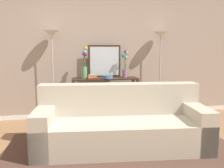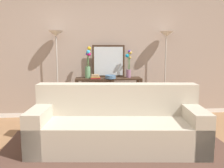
# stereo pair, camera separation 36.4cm
# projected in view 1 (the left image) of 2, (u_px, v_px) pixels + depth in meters

# --- Properties ---
(back_wall) EXTENTS (12.00, 0.15, 3.02)m
(back_wall) POSITION_uv_depth(u_px,v_px,m) (90.00, 43.00, 4.86)
(back_wall) COLOR white
(back_wall) RESTS_ON ground
(area_rug) EXTENTS (3.20, 1.89, 0.01)m
(area_rug) POSITION_uv_depth(u_px,v_px,m) (123.00, 151.00, 3.29)
(area_rug) COLOR #51382D
(area_rug) RESTS_ON ground
(couch) EXTENTS (2.42, 1.10, 0.88)m
(couch) POSITION_uv_depth(u_px,v_px,m) (121.00, 125.00, 3.40)
(couch) COLOR #BCB29E
(couch) RESTS_ON ground
(console_table) EXTENTS (1.28, 0.36, 0.83)m
(console_table) POSITION_uv_depth(u_px,v_px,m) (105.00, 91.00, 4.70)
(console_table) COLOR #382619
(console_table) RESTS_ON ground
(floor_lamp_left) EXTENTS (0.28, 0.28, 1.72)m
(floor_lamp_left) POSITION_uv_depth(u_px,v_px,m) (52.00, 51.00, 4.47)
(floor_lamp_left) COLOR #B7B2A8
(floor_lamp_left) RESTS_ON ground
(floor_lamp_right) EXTENTS (0.28, 0.28, 1.73)m
(floor_lamp_right) POSITION_uv_depth(u_px,v_px,m) (161.00, 50.00, 4.85)
(floor_lamp_right) COLOR #B7B2A8
(floor_lamp_right) RESTS_ON ground
(wall_mirror) EXTENTS (0.64, 0.02, 0.63)m
(wall_mirror) POSITION_uv_depth(u_px,v_px,m) (104.00, 61.00, 4.76)
(wall_mirror) COLOR #382619
(wall_mirror) RESTS_ON console_table
(vase_tall_flowers) EXTENTS (0.12, 0.13, 0.61)m
(vase_tall_flowers) POSITION_uv_depth(u_px,v_px,m) (85.00, 65.00, 4.57)
(vase_tall_flowers) COLOR #669E6B
(vase_tall_flowers) RESTS_ON console_table
(vase_short_flowers) EXTENTS (0.13, 0.10, 0.54)m
(vase_short_flowers) POSITION_uv_depth(u_px,v_px,m) (125.00, 66.00, 4.71)
(vase_short_flowers) COLOR gray
(vase_short_flowers) RESTS_ON console_table
(fruit_bowl) EXTENTS (0.21, 0.21, 0.07)m
(fruit_bowl) POSITION_uv_depth(u_px,v_px,m) (107.00, 77.00, 4.56)
(fruit_bowl) COLOR #4C7093
(fruit_bowl) RESTS_ON console_table
(book_stack) EXTENTS (0.18, 0.14, 0.08)m
(book_stack) POSITION_uv_depth(u_px,v_px,m) (92.00, 77.00, 4.52)
(book_stack) COLOR maroon
(book_stack) RESTS_ON console_table
(book_row_under_console) EXTENTS (0.40, 0.18, 0.13)m
(book_row_under_console) POSITION_uv_depth(u_px,v_px,m) (89.00, 117.00, 4.72)
(book_row_under_console) COLOR #1E7075
(book_row_under_console) RESTS_ON ground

